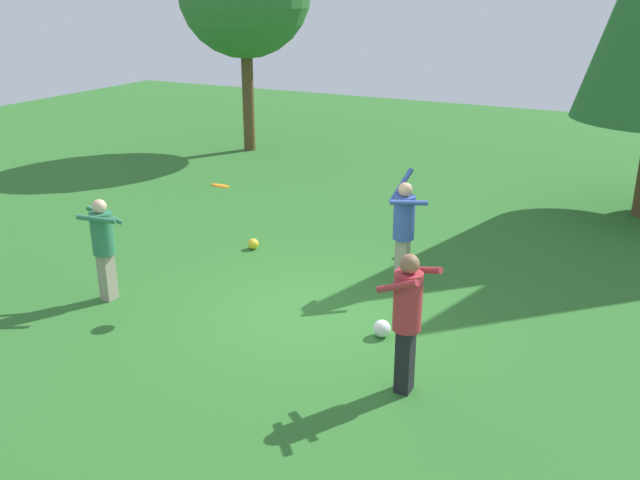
# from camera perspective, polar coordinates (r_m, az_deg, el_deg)

# --- Properties ---
(ground_plane) EXTENTS (40.00, 40.00, 0.00)m
(ground_plane) POSITION_cam_1_polar(r_m,az_deg,el_deg) (10.52, -0.48, -6.00)
(ground_plane) COLOR #2D6B28
(person_thrower) EXTENTS (0.68, 0.68, 1.93)m
(person_thrower) POSITION_cam_1_polar(r_m,az_deg,el_deg) (11.15, 6.88, 1.23)
(person_thrower) COLOR gray
(person_thrower) RESTS_ON ground_plane
(person_catcher) EXTENTS (0.71, 0.68, 1.63)m
(person_catcher) POSITION_cam_1_polar(r_m,az_deg,el_deg) (11.11, -17.33, -0.10)
(person_catcher) COLOR gray
(person_catcher) RESTS_ON ground_plane
(person_bystander) EXTENTS (0.73, 0.65, 1.78)m
(person_bystander) POSITION_cam_1_polar(r_m,az_deg,el_deg) (8.21, 7.16, -5.83)
(person_bystander) COLOR black
(person_bystander) RESTS_ON ground_plane
(frisbee) EXTENTS (0.31, 0.31, 0.09)m
(frisbee) POSITION_cam_1_polar(r_m,az_deg,el_deg) (10.44, -8.18, 4.43)
(frisbee) COLOR orange
(ball_white) EXTENTS (0.25, 0.25, 0.25)m
(ball_white) POSITION_cam_1_polar(r_m,az_deg,el_deg) (9.84, 5.09, -7.23)
(ball_white) COLOR white
(ball_white) RESTS_ON ground_plane
(ball_red) EXTENTS (0.20, 0.20, 0.20)m
(ball_red) POSITION_cam_1_polar(r_m,az_deg,el_deg) (12.65, 6.88, -0.99)
(ball_red) COLOR red
(ball_red) RESTS_ON ground_plane
(ball_yellow) EXTENTS (0.20, 0.20, 0.20)m
(ball_yellow) POSITION_cam_1_polar(r_m,az_deg,el_deg) (13.01, -5.50, -0.32)
(ball_yellow) COLOR yellow
(ball_yellow) RESTS_ON ground_plane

